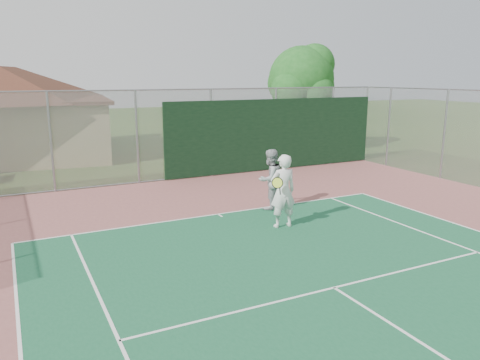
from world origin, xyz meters
name	(u,v)px	position (x,y,z in m)	size (l,w,h in m)	color
back_fence	(214,135)	(2.11, 16.98, 1.67)	(20.08, 0.11, 3.53)	gray
side_fence_right	(444,135)	(10.00, 12.50, 1.75)	(0.08, 9.00, 3.50)	gray
tree	(303,81)	(8.86, 20.71, 3.71)	(4.05, 3.84, 5.65)	#3D2B16
player_white_front	(283,192)	(1.08, 10.05, 0.99)	(0.91, 0.73, 1.98)	silver
player_grey_back	(270,180)	(1.66, 11.71, 0.92)	(1.06, 0.93, 1.84)	#9FA1A4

